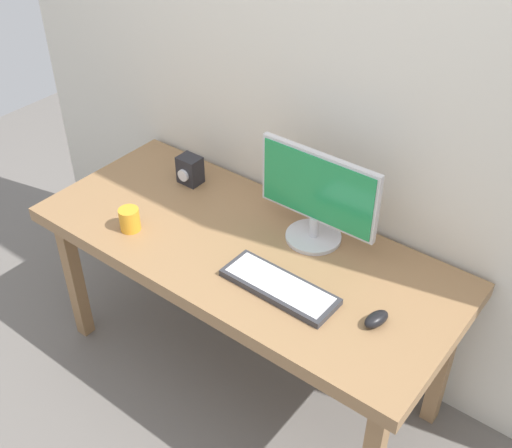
# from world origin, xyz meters

# --- Properties ---
(ground_plane) EXTENTS (6.00, 6.00, 0.00)m
(ground_plane) POSITION_xyz_m (0.00, 0.00, 0.00)
(ground_plane) COLOR slate
(wall_back) EXTENTS (3.21, 0.04, 3.00)m
(wall_back) POSITION_xyz_m (0.00, 0.40, 1.50)
(wall_back) COLOR silver
(wall_back) RESTS_ON ground_plane
(desk) EXTENTS (1.69, 0.73, 0.74)m
(desk) POSITION_xyz_m (0.00, 0.00, 0.67)
(desk) COLOR #936D47
(desk) RESTS_ON ground_plane
(monitor) EXTENTS (0.50, 0.22, 0.37)m
(monitor) POSITION_xyz_m (0.19, 0.20, 0.93)
(monitor) COLOR silver
(monitor) RESTS_ON desk
(keyboard_primary) EXTENTS (0.43, 0.16, 0.03)m
(keyboard_primary) POSITION_xyz_m (0.26, -0.13, 0.75)
(keyboard_primary) COLOR #333338
(keyboard_primary) RESTS_ON desk
(mouse) EXTENTS (0.07, 0.11, 0.04)m
(mouse) POSITION_xyz_m (0.61, -0.06, 0.76)
(mouse) COLOR black
(mouse) RESTS_ON desk
(audio_controller) EXTENTS (0.10, 0.09, 0.12)m
(audio_controller) POSITION_xyz_m (-0.45, 0.19, 0.80)
(audio_controller) COLOR #232328
(audio_controller) RESTS_ON desk
(coffee_mug) EXTENTS (0.08, 0.08, 0.09)m
(coffee_mug) POSITION_xyz_m (-0.41, -0.20, 0.78)
(coffee_mug) COLOR orange
(coffee_mug) RESTS_ON desk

